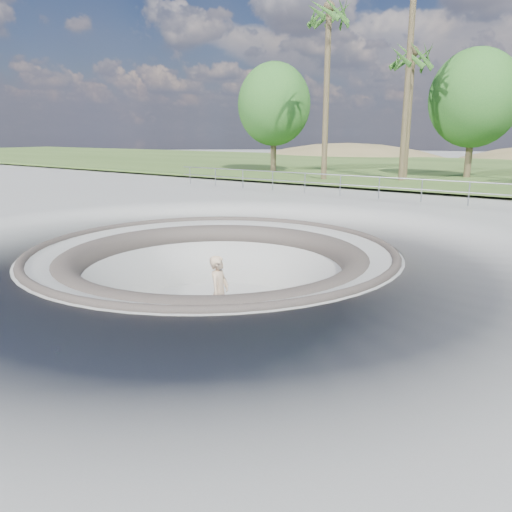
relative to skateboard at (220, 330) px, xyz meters
The scene contains 10 objects.
ground 2.37m from the skateboard, 135.14° to the left, with size 180.00×180.00×0.00m, color gray.
skate_bowl 1.51m from the skateboard, 135.14° to the left, with size 14.00×14.00×4.10m.
grass_strip 35.14m from the skateboard, 91.75° to the left, with size 180.00×36.00×0.12m.
safety_railing 13.35m from the skateboard, 94.68° to the left, with size 25.00×0.06×1.03m.
skateboard is the anchor object (origin of this frame).
skater 1.01m from the skateboard, ahead, with size 0.72×0.47×1.98m, color #D0AC86.
palm_a 23.86m from the skateboard, 110.77° to the left, with size 2.60×2.60×11.08m.
palm_b 24.44m from the skateboard, 97.99° to the left, with size 2.60×2.60×8.57m.
bushy_tree_left 28.46m from the skateboard, 120.72° to the left, with size 5.69×5.18×8.21m.
bushy_tree_mid 27.25m from the skateboard, 90.50° to the left, with size 5.76×5.24×8.32m.
Camera 1 is at (8.92, -10.44, 3.19)m, focal length 35.00 mm.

